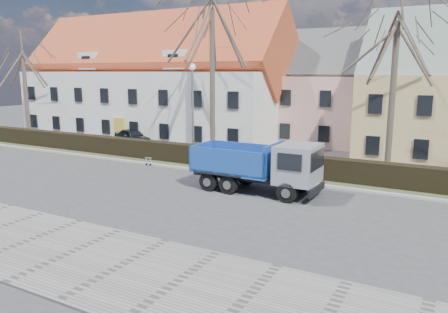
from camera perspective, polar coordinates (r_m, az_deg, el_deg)
The scene contains 14 objects.
ground at distance 23.71m, azimuth -7.68°, elevation -4.25°, with size 120.00×120.00×0.00m, color #3C3C3E.
sidewalk_near at distance 17.95m, azimuth -24.23°, elevation -10.08°, with size 80.00×5.00×0.08m, color gray.
curb_far at distance 27.41m, azimuth -1.97°, elevation -1.94°, with size 80.00×0.30×0.12m, color #9E9D99.
grass_strip at distance 28.76m, azimuth -0.35°, elevation -1.33°, with size 80.00×3.00×0.10m, color #3A4426.
hedge at distance 28.47m, azimuth -0.54°, elevation -0.23°, with size 60.00×0.90×1.30m, color black.
building_white at distance 43.51m, azimuth -9.17°, elevation 8.97°, with size 26.80×10.80×9.50m, color silver, non-canonical shape.
building_pink at distance 39.61m, azimuth 14.72°, elevation 7.48°, with size 10.80×8.80×8.00m, color #DBA89B, non-canonical shape.
tree_0 at distance 44.67m, azimuth -24.54°, elevation 8.43°, with size 7.20×7.20×9.90m, color #4A3D33, non-canonical shape.
tree_1 at distance 31.09m, azimuth -1.54°, elevation 11.24°, with size 9.20×9.20×12.65m, color #4A3D33, non-canonical shape.
tree_2 at distance 27.10m, azimuth 21.23°, elevation 8.80°, with size 8.00×8.00×11.00m, color #4A3D33, non-canonical shape.
dump_truck at distance 22.84m, azimuth 3.61°, elevation -1.16°, with size 6.98×2.59×2.79m, color navy, non-canonical shape.
streetlight at distance 30.30m, azimuth -4.09°, elevation 5.72°, with size 0.53×0.53×6.84m, color gray, non-canonical shape.
cart_frame at distance 29.77m, azimuth -10.18°, elevation -0.58°, with size 0.67×0.38×0.61m, color silver, non-canonical shape.
parked_car_a at distance 38.43m, azimuth -11.86°, elevation 2.53°, with size 1.62×4.03×1.37m, color black.
Camera 1 is at (13.68, -18.34, 6.20)m, focal length 35.00 mm.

